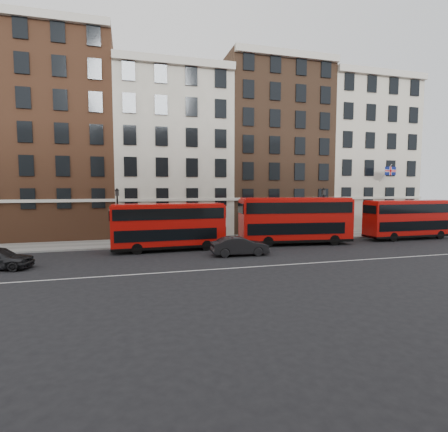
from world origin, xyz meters
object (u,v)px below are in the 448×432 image
object	(u,v)px
bus_b	(168,226)
bus_c	(295,219)
car_front	(240,246)
traffic_light	(412,214)
bus_d	(408,218)

from	to	relation	value
bus_b	bus_c	size ratio (longest dim) A/B	0.89
car_front	traffic_light	bearing A→B (deg)	-72.33
bus_c	traffic_light	distance (m)	16.48
bus_b	traffic_light	bearing A→B (deg)	3.54
bus_c	car_front	distance (m)	7.97
bus_d	traffic_light	xyz separation A→B (m)	(2.99, 2.57, 0.22)
bus_c	car_front	bearing A→B (deg)	-145.11
bus_b	bus_d	size ratio (longest dim) A/B	0.99
bus_d	car_front	world-z (taller)	bus_d
bus_b	car_front	xyz separation A→B (m)	(5.31, -3.73, -1.43)
bus_c	bus_d	size ratio (longest dim) A/B	1.11
bus_b	bus_d	bearing A→B (deg)	-1.62
bus_c	bus_d	bearing A→B (deg)	6.21
bus_c	bus_d	xyz separation A→B (m)	(13.28, -0.00, -0.20)
bus_c	traffic_light	xyz separation A→B (m)	(16.28, 2.56, 0.02)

